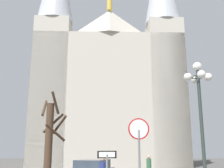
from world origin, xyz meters
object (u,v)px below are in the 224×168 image
object	(u,v)px
stop_sign	(139,144)
cathedral	(109,86)
street_lamp	(200,99)
bare_tree	(49,143)
pedestrian_walking	(149,166)

from	to	relation	value
stop_sign	cathedral	bearing A→B (deg)	92.30
cathedral	street_lamp	xyz separation A→B (m)	(4.27, -24.78, -6.30)
cathedral	bare_tree	world-z (taller)	cathedral
cathedral	stop_sign	world-z (taller)	cathedral
stop_sign	bare_tree	bearing A→B (deg)	139.96
street_lamp	bare_tree	world-z (taller)	street_lamp
cathedral	street_lamp	bearing A→B (deg)	-80.23
bare_tree	stop_sign	bearing A→B (deg)	-40.04
bare_tree	pedestrian_walking	world-z (taller)	bare_tree
cathedral	pedestrian_walking	world-z (taller)	cathedral
stop_sign	bare_tree	xyz separation A→B (m)	(-4.03, 3.39, 0.11)
cathedral	bare_tree	bearing A→B (deg)	-97.07
street_lamp	bare_tree	size ratio (longest dim) A/B	1.27
stop_sign	bare_tree	distance (m)	5.27
stop_sign	bare_tree	size ratio (longest dim) A/B	0.66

